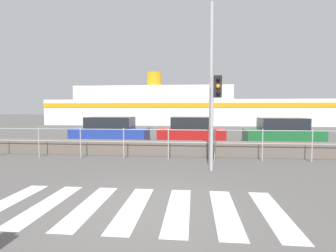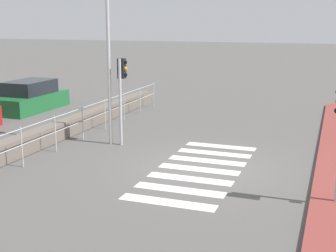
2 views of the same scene
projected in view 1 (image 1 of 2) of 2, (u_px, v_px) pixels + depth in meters
The scene contains 10 objects.
ground_plane at pixel (144, 208), 5.18m from camera, with size 160.00×160.00×0.00m, color #565451.
crosswalk at pixel (133, 207), 5.20m from camera, with size 5.85×2.40×0.01m.
seawall at pixel (170, 148), 10.97m from camera, with size 19.57×0.55×0.62m.
harbor_fence at pixel (168, 139), 10.07m from camera, with size 17.65×0.04×1.22m.
traffic_light_far at pixel (215, 101), 8.17m from camera, with size 0.34×0.32×2.99m.
streetlamp at pixel (212, 41), 8.29m from camera, with size 0.32×1.06×6.73m.
ferry_boat at pixel (180, 108), 33.07m from camera, with size 34.12×6.49×6.54m.
parked_car_blue at pixel (111, 131), 15.69m from camera, with size 4.47×1.89×1.47m.
parked_car_red at pixel (191, 132), 15.21m from camera, with size 3.82×1.76×1.49m.
parked_car_green at pixel (282, 133), 14.70m from camera, with size 4.08×1.81×1.44m.
Camera 1 is at (0.98, -4.99, 1.96)m, focal length 28.00 mm.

